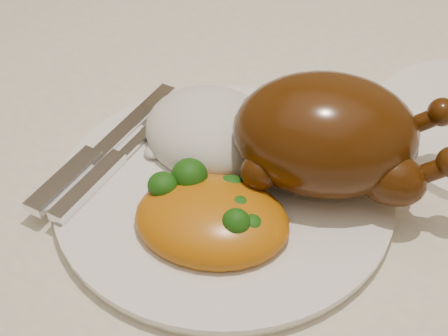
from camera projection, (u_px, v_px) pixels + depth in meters
The scene contains 7 objects.
dining_table at pixel (148, 204), 0.68m from camera, with size 1.60×0.90×0.76m.
tablecloth at pixel (142, 154), 0.63m from camera, with size 1.73×1.03×0.18m.
dinner_plate at pixel (224, 190), 0.54m from camera, with size 0.28×0.28×0.01m, color white.
roast_chicken at pixel (330, 135), 0.51m from camera, with size 0.21×0.17×0.10m.
rice_mound at pixel (210, 132), 0.57m from camera, with size 0.14×0.13×0.06m.
mac_and_cheese at pixel (216, 217), 0.49m from camera, with size 0.15×0.13×0.05m.
cutlery at pixel (98, 163), 0.55m from camera, with size 0.04×0.20×0.01m.
Camera 1 is at (0.31, -0.36, 1.15)m, focal length 50.00 mm.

